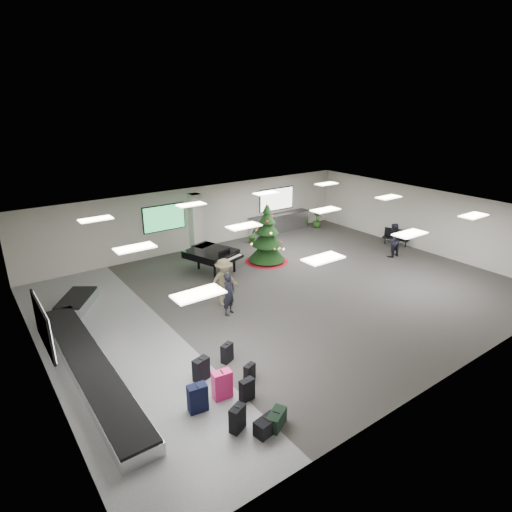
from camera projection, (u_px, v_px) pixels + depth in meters
ground at (285, 292)px, 17.33m from camera, size 18.00×18.00×0.00m
room_envelope at (269, 235)px, 16.82m from camera, size 18.02×14.02×3.21m
baggage_carousel at (87, 352)px, 12.90m from camera, size 2.28×9.71×0.43m
service_counter at (279, 223)px, 24.94m from camera, size 4.05×0.65×1.08m
suitcase_0 at (237, 418)px, 10.05m from camera, size 0.48×0.38×0.67m
suitcase_1 at (247, 390)px, 11.08m from camera, size 0.40×0.23×0.62m
pink_suitcase at (222, 385)px, 11.13m from camera, size 0.53×0.34×0.81m
suitcase_3 at (227, 353)px, 12.70m from camera, size 0.44×0.35×0.60m
navy_suitcase at (198, 398)px, 10.67m from camera, size 0.52×0.35×0.77m
green_duffel at (276, 419)px, 10.21m from camera, size 0.67×0.55×0.42m
suitcase_7 at (250, 372)px, 11.87m from camera, size 0.39×0.28×0.52m
suitcase_8 at (201, 369)px, 11.86m from camera, size 0.50×0.36×0.69m
black_duffel at (267, 426)px, 10.01m from camera, size 0.65×0.42×0.41m
christmas_tree at (267, 241)px, 20.27m from camera, size 2.10×2.10×3.00m
grand_piano at (212, 254)px, 18.94m from camera, size 2.29×2.62×1.26m
bench at (397, 236)px, 22.72m from camera, size 0.95×1.43×0.86m
traveler_a at (229, 294)px, 15.34m from camera, size 0.68×0.58×1.59m
traveler_b at (224, 282)px, 16.04m from camera, size 1.20×0.70×1.84m
traveler_bench at (393, 240)px, 20.95m from camera, size 0.84×0.67×1.70m
potted_plant_left at (253, 235)px, 23.05m from camera, size 0.62×0.58×0.89m
potted_plant_right at (317, 220)px, 25.83m from camera, size 0.64×0.64×0.92m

